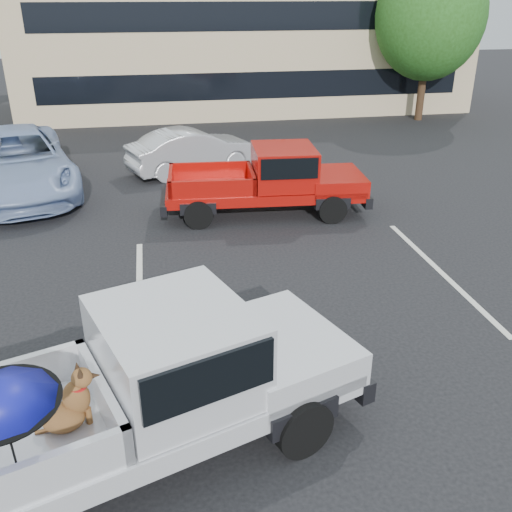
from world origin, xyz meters
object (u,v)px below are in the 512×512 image
object	(u,v)px
red_pickup	(278,178)
silver_sedan	(193,150)
tree_right	(430,16)
silver_pickup	(159,379)
tree_back	(308,6)
blue_suv	(15,163)

from	to	relation	value
red_pickup	silver_sedan	bearing A→B (deg)	118.01
tree_right	silver_pickup	distance (m)	21.61
silver_pickup	tree_back	bearing A→B (deg)	51.72
tree_back	red_pickup	bearing A→B (deg)	-107.01
tree_right	tree_back	size ratio (longest dim) A/B	0.95
tree_back	blue_suv	xyz separation A→B (m)	(-12.30, -15.23, -3.55)
tree_right	silver_pickup	bearing A→B (deg)	-123.11
silver_sedan	tree_right	bearing A→B (deg)	-80.39
silver_pickup	silver_sedan	xyz separation A→B (m)	(1.35, 11.87, -0.39)
tree_right	silver_sedan	world-z (taller)	tree_right
silver_pickup	red_pickup	world-z (taller)	silver_pickup
red_pickup	blue_suv	size ratio (longest dim) A/B	0.85
tree_back	silver_pickup	world-z (taller)	tree_back
silver_sedan	tree_back	bearing A→B (deg)	-48.25
red_pickup	tree_back	bearing A→B (deg)	77.10
tree_back	blue_suv	bearing A→B (deg)	-128.93
tree_right	silver_sedan	xyz separation A→B (m)	(-10.33, -6.03, -3.55)
silver_sedan	blue_suv	bearing A→B (deg)	82.85
tree_back	blue_suv	size ratio (longest dim) A/B	1.15
tree_right	red_pickup	bearing A→B (deg)	-130.23
silver_pickup	red_pickup	size ratio (longest dim) A/B	1.15
silver_sedan	red_pickup	bearing A→B (deg)	-176.77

